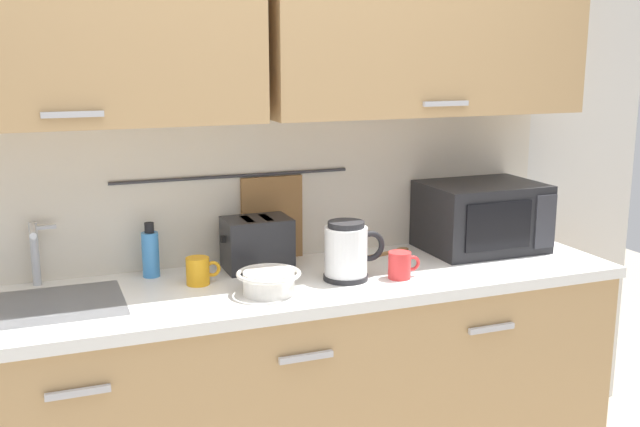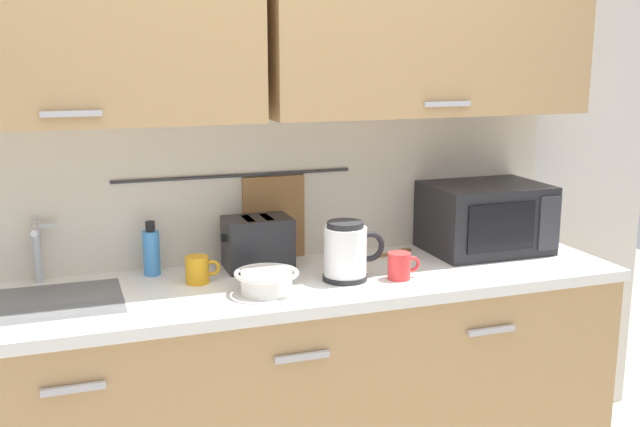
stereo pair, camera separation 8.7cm
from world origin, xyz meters
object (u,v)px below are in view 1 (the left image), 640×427
object	(u,v)px
microwave	(481,216)
dish_soap_bottle	(150,253)
toaster	(257,243)
wooden_spoon	(389,253)
mug_near_sink	(199,271)
mixing_bowl	(269,281)
mug_by_kettle	(400,265)
electric_kettle	(347,251)

from	to	relation	value
microwave	dish_soap_bottle	bearing A→B (deg)	175.49
toaster	wooden_spoon	size ratio (longest dim) A/B	0.94
mug_near_sink	mixing_bowl	distance (m)	0.27
toaster	mixing_bowl	bearing A→B (deg)	-99.36
dish_soap_bottle	toaster	distance (m)	0.38
microwave	mug_near_sink	distance (m)	1.16
mug_near_sink	mixing_bowl	size ratio (longest dim) A/B	0.56
mixing_bowl	microwave	bearing A→B (deg)	13.67
mug_by_kettle	wooden_spoon	size ratio (longest dim) A/B	0.44
mixing_bowl	toaster	world-z (taller)	toaster
mixing_bowl	toaster	bearing A→B (deg)	80.64
electric_kettle	mixing_bowl	bearing A→B (deg)	-169.80
toaster	wooden_spoon	bearing A→B (deg)	0.43
toaster	microwave	bearing A→B (deg)	-3.74
electric_kettle	wooden_spoon	world-z (taller)	electric_kettle
microwave	wooden_spoon	world-z (taller)	microwave
dish_soap_bottle	wooden_spoon	xyz separation A→B (m)	(0.92, -0.04, -0.08)
electric_kettle	toaster	size ratio (longest dim) A/B	0.89
electric_kettle	mug_near_sink	xyz separation A→B (m)	(-0.50, 0.13, -0.05)
mug_by_kettle	toaster	bearing A→B (deg)	145.61
dish_soap_bottle	mixing_bowl	world-z (taller)	dish_soap_bottle
electric_kettle	microwave	bearing A→B (deg)	15.22
mug_by_kettle	mixing_bowl	bearing A→B (deg)	179.74
toaster	mug_by_kettle	bearing A→B (deg)	-34.39
mug_near_sink	mug_by_kettle	bearing A→B (deg)	-15.54
microwave	mug_near_sink	world-z (taller)	microwave
microwave	dish_soap_bottle	world-z (taller)	microwave
electric_kettle	toaster	distance (m)	0.35
mug_near_sink	wooden_spoon	size ratio (longest dim) A/B	0.44
electric_kettle	mug_by_kettle	xyz separation A→B (m)	(0.18, -0.06, -0.05)
wooden_spoon	mixing_bowl	bearing A→B (deg)	-153.06
mixing_bowl	toaster	distance (m)	0.30
dish_soap_bottle	mug_by_kettle	distance (m)	0.88
microwave	mug_near_sink	bearing A→B (deg)	-177.57
mug_near_sink	dish_soap_bottle	bearing A→B (deg)	132.24
microwave	mixing_bowl	world-z (taller)	microwave
microwave	mug_by_kettle	distance (m)	0.55
electric_kettle	dish_soap_bottle	world-z (taller)	electric_kettle
toaster	dish_soap_bottle	bearing A→B (deg)	173.62
dish_soap_bottle	mug_near_sink	xyz separation A→B (m)	(0.14, -0.15, -0.04)
dish_soap_bottle	mug_by_kettle	world-z (taller)	dish_soap_bottle
mixing_bowl	mug_by_kettle	size ratio (longest dim) A/B	1.78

